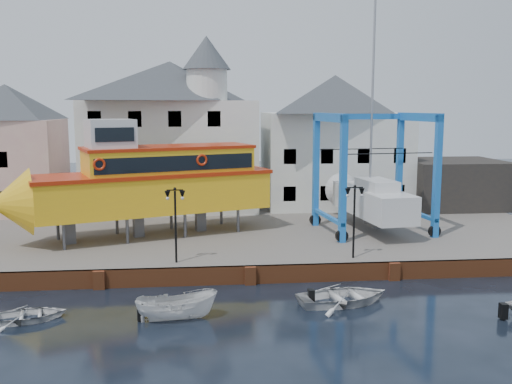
{
  "coord_description": "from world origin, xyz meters",
  "views": [
    {
      "loc": [
        -2.59,
        -29.67,
        9.54
      ],
      "look_at": [
        1.0,
        7.0,
        4.0
      ],
      "focal_mm": 40.0,
      "sensor_mm": 36.0,
      "label": 1
    }
  ],
  "objects": [
    {
      "name": "motorboat_b",
      "position": [
        4.27,
        -3.45,
        0.0
      ],
      "size": [
        5.1,
        4.05,
        0.95
      ],
      "primitive_type": "imported",
      "rotation": [
        0.0,
        0.0,
        1.75
      ],
      "color": "silver",
      "rests_on": "ground"
    },
    {
      "name": "building_pink",
      "position": [
        -18.0,
        18.0,
        6.15
      ],
      "size": [
        8.0,
        7.0,
        10.3
      ],
      "color": "#CA948E",
      "rests_on": "hardstanding"
    },
    {
      "name": "ground",
      "position": [
        0.0,
        0.0,
        0.0
      ],
      "size": [
        140.0,
        140.0,
        0.0
      ],
      "primitive_type": "plane",
      "color": "black",
      "rests_on": "ground"
    },
    {
      "name": "tour_boat",
      "position": [
        -6.69,
        7.8,
        4.65
      ],
      "size": [
        18.15,
        10.05,
        7.74
      ],
      "rotation": [
        0.0,
        0.0,
        0.35
      ],
      "color": "#59595E",
      "rests_on": "hardstanding"
    },
    {
      "name": "quay_wall",
      "position": [
        -0.0,
        0.1,
        0.5
      ],
      "size": [
        44.0,
        0.47,
        1.0
      ],
      "color": "brown",
      "rests_on": "ground"
    },
    {
      "name": "hardstanding",
      "position": [
        0.0,
        11.0,
        0.5
      ],
      "size": [
        44.0,
        22.0,
        1.0
      ],
      "primitive_type": "cube",
      "color": "#605852",
      "rests_on": "ground"
    },
    {
      "name": "lamp_post_left",
      "position": [
        -4.0,
        1.2,
        4.17
      ],
      "size": [
        1.12,
        0.32,
        4.2
      ],
      "color": "black",
      "rests_on": "hardstanding"
    },
    {
      "name": "motorboat_d",
      "position": [
        -10.48,
        -4.28,
        0.0
      ],
      "size": [
        3.91,
        3.18,
        0.71
      ],
      "primitive_type": "imported",
      "rotation": [
        0.0,
        0.0,
        1.81
      ],
      "color": "silver",
      "rests_on": "ground"
    },
    {
      "name": "motorboat_a",
      "position": [
        -3.75,
        -4.83,
        0.0
      ],
      "size": [
        3.83,
        1.8,
        1.43
      ],
      "primitive_type": "imported",
      "rotation": [
        0.0,
        0.0,
        1.68
      ],
      "color": "silver",
      "rests_on": "ground"
    },
    {
      "name": "lamp_post_right",
      "position": [
        6.0,
        1.2,
        4.17
      ],
      "size": [
        1.12,
        0.32,
        4.2
      ],
      "color": "black",
      "rests_on": "hardstanding"
    },
    {
      "name": "travel_lift",
      "position": [
        9.05,
        8.92,
        3.59
      ],
      "size": [
        7.91,
        10.56,
        15.59
      ],
      "rotation": [
        0.0,
        0.0,
        0.12
      ],
      "color": "#1072BE",
      "rests_on": "hardstanding"
    },
    {
      "name": "building_white_right",
      "position": [
        9.0,
        19.0,
        6.6
      ],
      "size": [
        12.0,
        8.0,
        11.2
      ],
      "color": "silver",
      "rests_on": "hardstanding"
    },
    {
      "name": "shed_dark",
      "position": [
        19.0,
        17.0,
        3.0
      ],
      "size": [
        8.0,
        7.0,
        4.0
      ],
      "primitive_type": "cube",
      "color": "black",
      "rests_on": "hardstanding"
    },
    {
      "name": "building_white_main",
      "position": [
        -4.87,
        18.39,
        7.34
      ],
      "size": [
        14.0,
        8.3,
        14.0
      ],
      "color": "silver",
      "rests_on": "hardstanding"
    }
  ]
}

